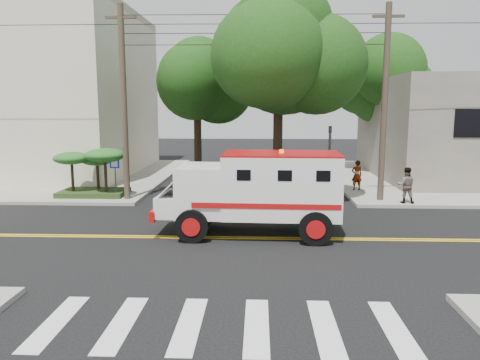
{
  "coord_description": "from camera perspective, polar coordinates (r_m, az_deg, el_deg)",
  "views": [
    {
      "loc": [
        0.62,
        -15.52,
        4.46
      ],
      "look_at": [
        -0.12,
        2.64,
        1.6
      ],
      "focal_mm": 35.0,
      "sensor_mm": 36.0,
      "label": 1
    }
  ],
  "objects": [
    {
      "name": "building_left",
      "position": [
        34.52,
        -25.86,
        9.21
      ],
      "size": [
        16.0,
        14.0,
        10.0
      ],
      "primitive_type": "cube",
      "color": "beige",
      "rests_on": "sidewalk_nw"
    },
    {
      "name": "tree_right",
      "position": [
        32.39,
        17.39,
        11.44
      ],
      "size": [
        4.8,
        4.5,
        8.2
      ],
      "color": "black",
      "rests_on": "ground"
    },
    {
      "name": "tree_main",
      "position": [
        21.94,
        5.99,
        16.07
      ],
      "size": [
        6.08,
        5.7,
        9.85
      ],
      "color": "black",
      "rests_on": "ground"
    },
    {
      "name": "utility_pole_right",
      "position": [
        22.45,
        17.19,
        8.66
      ],
      "size": [
        0.28,
        0.28,
        9.0
      ],
      "primitive_type": "cylinder",
      "color": "#382D23",
      "rests_on": "ground"
    },
    {
      "name": "sidewalk_ne",
      "position": [
        32.05,
        26.0,
        0.17
      ],
      "size": [
        17.0,
        17.0,
        0.15
      ],
      "primitive_type": "cube",
      "color": "gray",
      "rests_on": "ground"
    },
    {
      "name": "traffic_signal",
      "position": [
        21.47,
        10.84,
        2.82
      ],
      "size": [
        0.15,
        0.18,
        3.6
      ],
      "color": "#3F3F42",
      "rests_on": "ground"
    },
    {
      "name": "accessibility_sign",
      "position": [
        22.95,
        -14.99,
        0.89
      ],
      "size": [
        0.45,
        0.1,
        2.02
      ],
      "color": "#3F3F42",
      "rests_on": "ground"
    },
    {
      "name": "utility_pole_left",
      "position": [
        22.4,
        -13.96,
        8.79
      ],
      "size": [
        0.28,
        0.28,
        9.0
      ],
      "primitive_type": "cylinder",
      "color": "#382D23",
      "rests_on": "ground"
    },
    {
      "name": "pedestrian_a",
      "position": [
        25.04,
        14.04,
        0.57
      ],
      "size": [
        0.62,
        0.46,
        1.56
      ],
      "primitive_type": "imported",
      "rotation": [
        0.0,
        0.0,
        3.31
      ],
      "color": "gray",
      "rests_on": "sidewalk_ne"
    },
    {
      "name": "palm_planter",
      "position": [
        23.73,
        -17.54,
        1.72
      ],
      "size": [
        3.52,
        2.63,
        2.36
      ],
      "color": "#1E3314",
      "rests_on": "sidewalk_nw"
    },
    {
      "name": "tree_left",
      "position": [
        27.53,
        -4.65,
        11.56
      ],
      "size": [
        4.48,
        4.2,
        7.7
      ],
      "color": "black",
      "rests_on": "ground"
    },
    {
      "name": "armored_truck",
      "position": [
        16.24,
        2.11,
        -1.03
      ],
      "size": [
        6.45,
        2.77,
        2.9
      ],
      "rotation": [
        0.0,
        0.0,
        -0.03
      ],
      "color": "silver",
      "rests_on": "ground"
    },
    {
      "name": "sidewalk_nw",
      "position": [
        32.57,
        -23.39,
        0.47
      ],
      "size": [
        17.0,
        17.0,
        0.15
      ],
      "primitive_type": "cube",
      "color": "gray",
      "rests_on": "ground"
    },
    {
      "name": "ground",
      "position": [
        16.16,
        0.03,
        -7.08
      ],
      "size": [
        100.0,
        100.0,
        0.0
      ],
      "primitive_type": "plane",
      "color": "black",
      "rests_on": "ground"
    },
    {
      "name": "pedestrian_b",
      "position": [
        22.31,
        19.59,
        -0.59
      ],
      "size": [
        0.9,
        0.77,
        1.63
      ],
      "primitive_type": "imported",
      "rotation": [
        0.0,
        0.0,
        2.93
      ],
      "color": "gray",
      "rests_on": "sidewalk_ne"
    }
  ]
}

